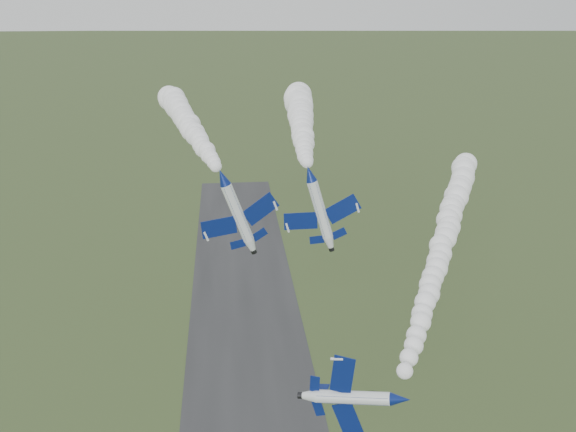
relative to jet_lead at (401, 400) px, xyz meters
name	(u,v)px	position (x,y,z in m)	size (l,w,h in m)	color
runway	(252,399)	(-13.62, 41.13, -28.48)	(24.00, 260.00, 0.04)	#2E2E31
jet_lead	(401,400)	(0.00, 0.00, 0.00)	(6.46, 11.37, 9.64)	white
smoke_trail_jet_lead	(445,236)	(17.10, 37.68, 2.22)	(4.66, 76.82, 4.66)	white
jet_pair_left	(223,177)	(-17.22, 34.02, 13.83)	(11.25, 14.09, 4.70)	white
smoke_trail_jet_pair_left	(188,124)	(-23.58, 68.64, 14.40)	(5.34, 63.24, 5.34)	white
jet_pair_right	(310,174)	(-4.93, 33.77, 14.07)	(10.93, 13.59, 4.24)	white
smoke_trail_jet_pair_right	(301,123)	(-2.65, 63.05, 15.35)	(5.77, 52.43, 5.77)	white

